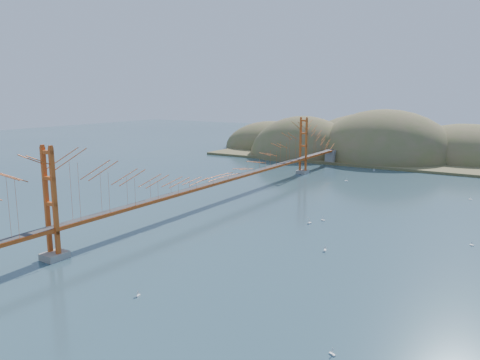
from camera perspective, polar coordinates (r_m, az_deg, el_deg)
The scene contains 12 objects.
ground at distance 72.80m, azimuth -2.30°, elevation -2.65°, with size 320.00×320.00×0.00m, color #2A4755.
bridge at distance 71.66m, azimuth -2.26°, elevation 2.84°, with size 2.20×94.40×12.00m.
far_headlands at distance 133.46m, azimuth 15.45°, elevation 3.09°, with size 84.00×58.00×25.00m.
sailboat_14 at distance 61.46m, azimuth 8.46°, elevation -5.13°, with size 0.60×0.65×0.73m.
sailboat_6 at distance 32.89m, azimuth 11.19°, elevation -19.99°, with size 0.50×0.50×0.56m.
sailboat_0 at distance 51.50m, azimuth 10.32°, elevation -8.34°, with size 0.57×0.62×0.70m.
sailboat_10 at distance 41.07m, azimuth -12.32°, elevation -13.50°, with size 0.48×0.52×0.59m.
sailboat_2 at distance 58.40m, azimuth 26.41°, elevation -7.04°, with size 0.52×0.52×0.55m.
sailboat_12 at distance 105.68m, azimuth 16.02°, elevation 1.22°, with size 0.53×0.46×0.60m.
sailboat_3 at distance 91.56m, azimuth 12.83°, elevation -0.04°, with size 0.59×0.54×0.67m.
sailboat_16 at distance 63.09m, azimuth 10.08°, elevation -4.77°, with size 0.59×0.59×0.66m.
sailboat_7 at distance 82.48m, azimuth 26.27°, elevation -2.07°, with size 0.48×0.39×0.57m.
Camera 1 is at (40.22, -58.31, 16.82)m, focal length 35.00 mm.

